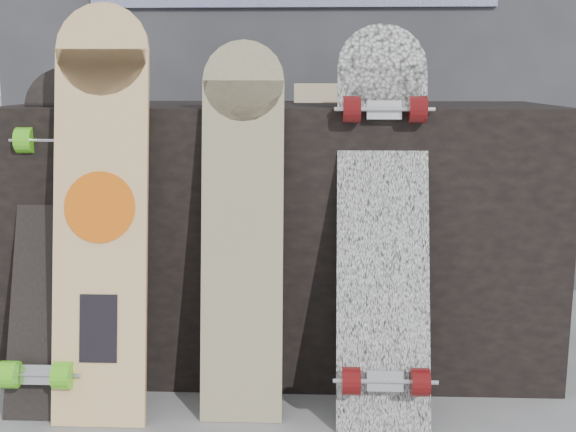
{
  "coord_description": "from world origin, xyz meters",
  "views": [
    {
      "loc": [
        0.1,
        -1.7,
        0.89
      ],
      "look_at": [
        0.03,
        0.2,
        0.51
      ],
      "focal_mm": 45.0,
      "sensor_mm": 36.0,
      "label": 1
    }
  ],
  "objects_px": {
    "skateboard_dark": "(52,233)",
    "longboard_geisha": "(101,201)",
    "longboard_celtic": "(242,218)",
    "longboard_cascadia": "(383,215)",
    "vendor_table": "(283,233)"
  },
  "relations": [
    {
      "from": "longboard_celtic",
      "to": "vendor_table",
      "type": "bearing_deg",
      "value": 76.47
    },
    {
      "from": "longboard_cascadia",
      "to": "longboard_celtic",
      "type": "bearing_deg",
      "value": -177.81
    },
    {
      "from": "longboard_geisha",
      "to": "longboard_celtic",
      "type": "height_order",
      "value": "longboard_geisha"
    },
    {
      "from": "vendor_table",
      "to": "longboard_cascadia",
      "type": "distance_m",
      "value": 0.47
    },
    {
      "from": "longboard_celtic",
      "to": "skateboard_dark",
      "type": "relative_size",
      "value": 1.08
    },
    {
      "from": "vendor_table",
      "to": "longboard_celtic",
      "type": "xyz_separation_m",
      "value": [
        -0.09,
        -0.37,
        0.12
      ]
    },
    {
      "from": "skateboard_dark",
      "to": "longboard_geisha",
      "type": "bearing_deg",
      "value": -21.73
    },
    {
      "from": "longboard_geisha",
      "to": "vendor_table",
      "type": "bearing_deg",
      "value": 41.06
    },
    {
      "from": "skateboard_dark",
      "to": "longboard_cascadia",
      "type": "bearing_deg",
      "value": -1.6
    },
    {
      "from": "vendor_table",
      "to": "longboard_celtic",
      "type": "relative_size",
      "value": 1.63
    },
    {
      "from": "skateboard_dark",
      "to": "longboard_celtic",
      "type": "bearing_deg",
      "value": -4.27
    },
    {
      "from": "vendor_table",
      "to": "longboard_geisha",
      "type": "xyz_separation_m",
      "value": [
        -0.45,
        -0.39,
        0.17
      ]
    },
    {
      "from": "longboard_celtic",
      "to": "skateboard_dark",
      "type": "bearing_deg",
      "value": 175.73
    },
    {
      "from": "vendor_table",
      "to": "longboard_geisha",
      "type": "distance_m",
      "value": 0.62
    },
    {
      "from": "longboard_cascadia",
      "to": "longboard_geisha",
      "type": "bearing_deg",
      "value": -177.05
    }
  ]
}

